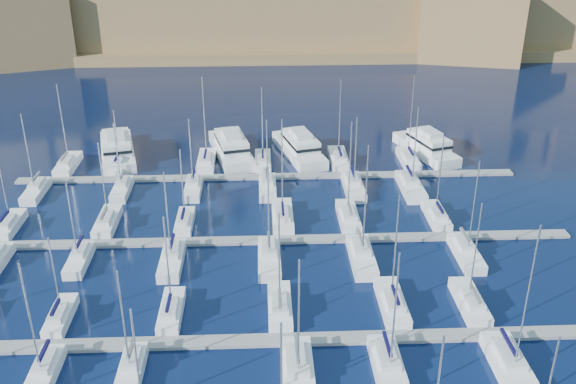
{
  "coord_description": "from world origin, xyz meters",
  "views": [
    {
      "loc": [
        -0.9,
        -67.71,
        43.77
      ],
      "look_at": [
        2.32,
        6.0,
        9.38
      ],
      "focal_mm": 40.0,
      "sensor_mm": 36.0,
      "label": 1
    }
  ],
  "objects_px": {
    "motor_yacht_b": "(231,147)",
    "motor_yacht_c": "(300,147)",
    "motor_yacht_d": "(427,146)",
    "motor_yacht_a": "(117,148)"
  },
  "relations": [
    {
      "from": "motor_yacht_b",
      "to": "motor_yacht_c",
      "type": "height_order",
      "value": "same"
    },
    {
      "from": "motor_yacht_c",
      "to": "motor_yacht_d",
      "type": "bearing_deg",
      "value": -1.46
    },
    {
      "from": "motor_yacht_a",
      "to": "motor_yacht_b",
      "type": "distance_m",
      "value": 20.72
    },
    {
      "from": "motor_yacht_b",
      "to": "motor_yacht_c",
      "type": "relative_size",
      "value": 1.03
    },
    {
      "from": "motor_yacht_a",
      "to": "motor_yacht_d",
      "type": "relative_size",
      "value": 1.15
    },
    {
      "from": "motor_yacht_c",
      "to": "motor_yacht_b",
      "type": "bearing_deg",
      "value": 178.7
    },
    {
      "from": "motor_yacht_a",
      "to": "motor_yacht_d",
      "type": "height_order",
      "value": "same"
    },
    {
      "from": "motor_yacht_b",
      "to": "motor_yacht_d",
      "type": "height_order",
      "value": "same"
    },
    {
      "from": "motor_yacht_b",
      "to": "motor_yacht_d",
      "type": "xyz_separation_m",
      "value": [
        35.91,
        -0.88,
        0.0
      ]
    },
    {
      "from": "motor_yacht_a",
      "to": "motor_yacht_c",
      "type": "height_order",
      "value": "same"
    }
  ]
}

